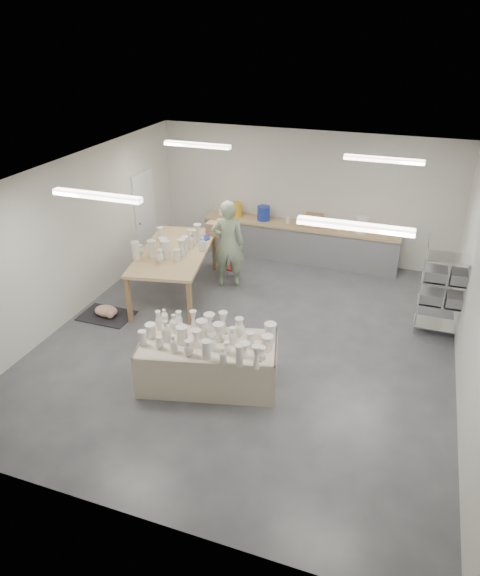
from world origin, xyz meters
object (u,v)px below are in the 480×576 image
at_px(red_stool, 233,269).
at_px(work_table, 177,249).
at_px(potter, 228,244).
at_px(drying_table, 208,361).

bearing_deg(red_stool, work_table, -131.46).
relative_size(work_table, potter, 1.49).
relative_size(work_table, red_stool, 7.01).
relative_size(potter, red_stool, 4.72).
xyz_separation_m(work_table, red_stool, (0.85, 0.96, -0.73)).
height_order(work_table, red_stool, work_table).
height_order(drying_table, red_stool, drying_table).
distance_m(work_table, red_stool, 1.48).
bearing_deg(potter, work_table, 21.19).
bearing_deg(drying_table, work_table, 109.98).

